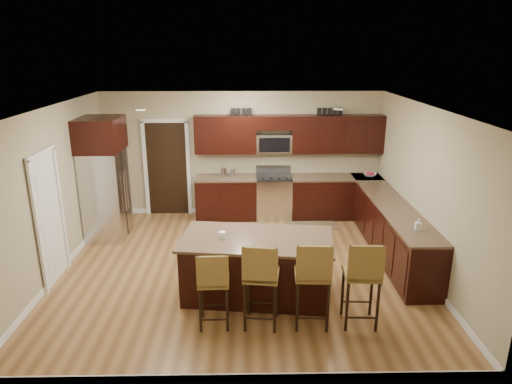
{
  "coord_description": "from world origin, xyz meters",
  "views": [
    {
      "loc": [
        0.12,
        -6.97,
        3.58
      ],
      "look_at": [
        0.26,
        0.4,
        1.23
      ],
      "focal_mm": 32.0,
      "sensor_mm": 36.0,
      "label": 1
    }
  ],
  "objects_px": {
    "stool_right": "(313,275)",
    "stool_extra": "(363,274)",
    "range": "(274,197)",
    "refrigerator": "(104,177)",
    "stool_left": "(213,281)",
    "stool_mid": "(261,276)",
    "island": "(257,268)"
  },
  "relations": [
    {
      "from": "stool_left",
      "to": "stool_mid",
      "type": "height_order",
      "value": "stool_mid"
    },
    {
      "from": "stool_right",
      "to": "stool_mid",
      "type": "bearing_deg",
      "value": -177.16
    },
    {
      "from": "range",
      "to": "stool_right",
      "type": "height_order",
      "value": "stool_right"
    },
    {
      "from": "range",
      "to": "stool_right",
      "type": "relative_size",
      "value": 0.9
    },
    {
      "from": "stool_left",
      "to": "stool_right",
      "type": "height_order",
      "value": "stool_right"
    },
    {
      "from": "stool_mid",
      "to": "stool_extra",
      "type": "bearing_deg",
      "value": 7.18
    },
    {
      "from": "stool_mid",
      "to": "refrigerator",
      "type": "bearing_deg",
      "value": 140.13
    },
    {
      "from": "stool_right",
      "to": "refrigerator",
      "type": "distance_m",
      "value": 4.77
    },
    {
      "from": "stool_right",
      "to": "stool_extra",
      "type": "xyz_separation_m",
      "value": [
        0.65,
        0.0,
        0.0
      ]
    },
    {
      "from": "range",
      "to": "refrigerator",
      "type": "xyz_separation_m",
      "value": [
        -3.3,
        -1.02,
        0.74
      ]
    },
    {
      "from": "refrigerator",
      "to": "stool_mid",
      "type": "bearing_deg",
      "value": -47.11
    },
    {
      "from": "range",
      "to": "refrigerator",
      "type": "height_order",
      "value": "refrigerator"
    },
    {
      "from": "stool_extra",
      "to": "stool_mid",
      "type": "bearing_deg",
      "value": -177.1
    },
    {
      "from": "range",
      "to": "stool_mid",
      "type": "height_order",
      "value": "stool_mid"
    },
    {
      "from": "stool_mid",
      "to": "refrigerator",
      "type": "relative_size",
      "value": 0.52
    },
    {
      "from": "stool_right",
      "to": "stool_extra",
      "type": "distance_m",
      "value": 0.65
    },
    {
      "from": "range",
      "to": "stool_left",
      "type": "bearing_deg",
      "value": -103.84
    },
    {
      "from": "stool_left",
      "to": "stool_extra",
      "type": "bearing_deg",
      "value": -2.15
    },
    {
      "from": "island",
      "to": "stool_mid",
      "type": "height_order",
      "value": "stool_mid"
    },
    {
      "from": "range",
      "to": "stool_extra",
      "type": "bearing_deg",
      "value": -77.41
    },
    {
      "from": "refrigerator",
      "to": "range",
      "type": "bearing_deg",
      "value": 17.14
    },
    {
      "from": "island",
      "to": "stool_extra",
      "type": "bearing_deg",
      "value": -25.21
    },
    {
      "from": "stool_left",
      "to": "refrigerator",
      "type": "relative_size",
      "value": 0.46
    },
    {
      "from": "stool_left",
      "to": "stool_mid",
      "type": "relative_size",
      "value": 0.9
    },
    {
      "from": "island",
      "to": "stool_left",
      "type": "relative_size",
      "value": 2.13
    },
    {
      "from": "range",
      "to": "stool_extra",
      "type": "height_order",
      "value": "stool_extra"
    },
    {
      "from": "stool_right",
      "to": "stool_extra",
      "type": "height_order",
      "value": "same"
    },
    {
      "from": "stool_extra",
      "to": "range",
      "type": "bearing_deg",
      "value": 105.55
    },
    {
      "from": "island",
      "to": "stool_extra",
      "type": "relative_size",
      "value": 1.89
    },
    {
      "from": "island",
      "to": "range",
      "type": "bearing_deg",
      "value": 89.31
    },
    {
      "from": "stool_mid",
      "to": "stool_right",
      "type": "height_order",
      "value": "stool_right"
    },
    {
      "from": "stool_right",
      "to": "stool_extra",
      "type": "bearing_deg",
      "value": 2.96
    }
  ]
}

